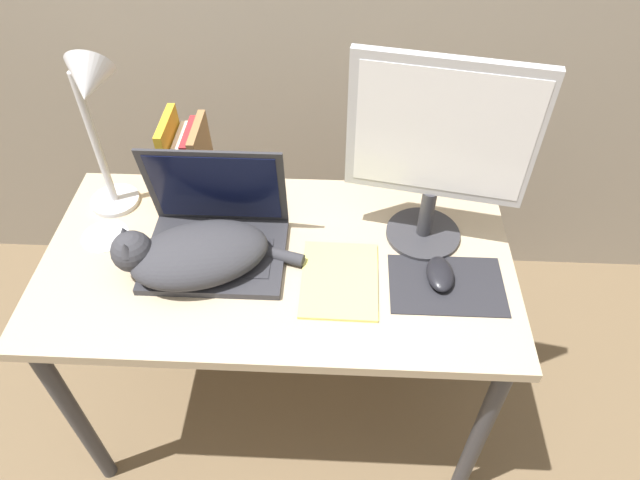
{
  "coord_description": "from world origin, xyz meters",
  "views": [
    {
      "loc": [
        0.15,
        -0.65,
        1.78
      ],
      "look_at": [
        0.11,
        0.28,
        0.83
      ],
      "focal_mm": 32.0,
      "sensor_mm": 36.0,
      "label": 1
    }
  ],
  "objects": [
    {
      "name": "notepad",
      "position": [
        0.16,
        0.24,
        0.73
      ],
      "size": [
        0.19,
        0.24,
        0.01
      ],
      "color": "#E5DB6B",
      "rests_on": "desk"
    },
    {
      "name": "cd_disc",
      "position": [
        -0.45,
        0.36,
        0.73
      ],
      "size": [
        0.12,
        0.12,
        0.0
      ],
      "color": "silver",
      "rests_on": "desk"
    },
    {
      "name": "external_monitor",
      "position": [
        0.37,
        0.4,
        1.01
      ],
      "size": [
        0.42,
        0.19,
        0.5
      ],
      "color": "#333338",
      "rests_on": "desk"
    },
    {
      "name": "desk",
      "position": [
        0.0,
        0.31,
        0.64
      ],
      "size": [
        1.18,
        0.62,
        0.73
      ],
      "color": "tan",
      "rests_on": "ground_plane"
    },
    {
      "name": "cat",
      "position": [
        -0.19,
        0.26,
        0.79
      ],
      "size": [
        0.45,
        0.3,
        0.13
      ],
      "color": "#333338",
      "rests_on": "desk"
    },
    {
      "name": "laptop",
      "position": [
        -0.15,
        0.33,
        0.78
      ],
      "size": [
        0.34,
        0.26,
        0.27
      ],
      "color": "#2D2D33",
      "rests_on": "desk"
    },
    {
      "name": "desk_lamp",
      "position": [
        -0.43,
        0.47,
        1.04
      ],
      "size": [
        0.17,
        0.17,
        0.47
      ],
      "color": "silver",
      "rests_on": "desk"
    },
    {
      "name": "book_row",
      "position": [
        -0.24,
        0.52,
        0.85
      ],
      "size": [
        0.1,
        0.15,
        0.26
      ],
      "color": "gold",
      "rests_on": "desk"
    },
    {
      "name": "mousepad",
      "position": [
        0.41,
        0.24,
        0.73
      ],
      "size": [
        0.27,
        0.18,
        0.0
      ],
      "color": "#232328",
      "rests_on": "desk"
    },
    {
      "name": "computer_mouse",
      "position": [
        0.4,
        0.26,
        0.75
      ],
      "size": [
        0.07,
        0.11,
        0.03
      ],
      "color": "black",
      "rests_on": "mousepad"
    }
  ]
}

